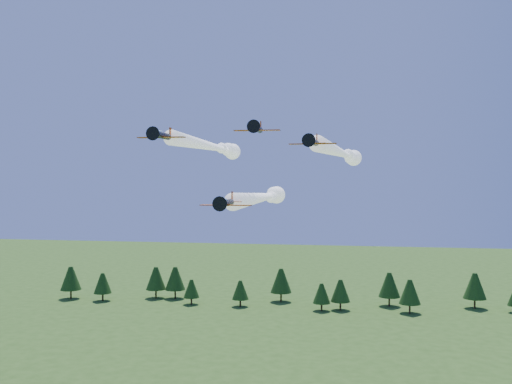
% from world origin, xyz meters
% --- Properties ---
extents(plane_lead, '(7.01, 52.32, 3.70)m').
position_xyz_m(plane_lead, '(0.63, 20.68, 39.74)').
color(plane_lead, black).
rests_on(plane_lead, ground).
extents(plane_left, '(7.47, 51.94, 3.70)m').
position_xyz_m(plane_left, '(-11.25, 29.15, 49.67)').
color(plane_left, black).
rests_on(plane_left, ground).
extents(plane_right, '(10.53, 59.37, 3.70)m').
position_xyz_m(plane_right, '(14.57, 31.24, 48.28)').
color(plane_right, black).
rests_on(plane_right, ground).
extents(plane_slot, '(7.61, 8.31, 2.69)m').
position_xyz_m(plane_slot, '(1.52, 8.86, 51.28)').
color(plane_slot, black).
rests_on(plane_slot, ground).
extents(treeline, '(169.79, 20.80, 11.84)m').
position_xyz_m(treeline, '(-3.72, 111.10, 6.93)').
color(treeline, '#382314').
rests_on(treeline, ground).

